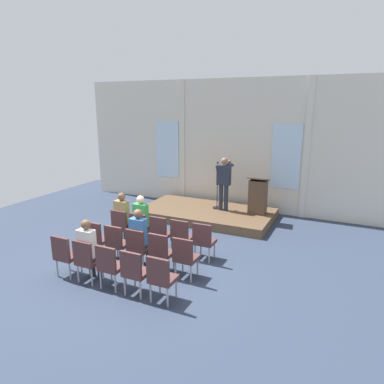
{
  "coord_description": "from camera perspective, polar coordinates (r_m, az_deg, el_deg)",
  "views": [
    {
      "loc": [
        4.14,
        -5.9,
        3.61
      ],
      "look_at": [
        0.15,
        2.58,
        1.21
      ],
      "focal_mm": 32.29,
      "sensor_mm": 36.0,
      "label": 1
    }
  ],
  "objects": [
    {
      "name": "chair_r0_c4",
      "position": [
        8.16,
        1.94,
        -7.78
      ],
      "size": [
        0.46,
        0.44,
        0.94
      ],
      "color": "#99999E",
      "rests_on": "ground"
    },
    {
      "name": "chair_r2_c4",
      "position": [
        6.55,
        -5.12,
        -13.67
      ],
      "size": [
        0.46,
        0.44,
        0.94
      ],
      "color": "#99999E",
      "rests_on": "ground"
    },
    {
      "name": "rear_partition",
      "position": [
        12.16,
        5.24,
        7.7
      ],
      "size": [
        10.93,
        0.14,
        4.45
      ],
      "color": "beige",
      "rests_on": "ground"
    },
    {
      "name": "speaker",
      "position": [
        10.98,
        5.29,
        1.99
      ],
      "size": [
        0.51,
        0.69,
        1.71
      ],
      "color": "#232838",
      "rests_on": "stage_platform"
    },
    {
      "name": "chair_r1_c0",
      "position": [
        8.55,
        -15.5,
        -7.26
      ],
      "size": [
        0.46,
        0.44,
        0.94
      ],
      "color": "#99999E",
      "rests_on": "ground"
    },
    {
      "name": "chair_r0_c0",
      "position": [
        9.27,
        -11.53,
        -5.31
      ],
      "size": [
        0.46,
        0.44,
        0.94
      ],
      "color": "#99999E",
      "rests_on": "ground"
    },
    {
      "name": "chair_r1_c3",
      "position": [
        7.59,
        -5.19,
        -9.59
      ],
      "size": [
        0.46,
        0.44,
        0.94
      ],
      "color": "#99999E",
      "rests_on": "ground"
    },
    {
      "name": "chair_r0_c3",
      "position": [
        8.39,
        -1.76,
        -7.14
      ],
      "size": [
        0.46,
        0.44,
        0.94
      ],
      "color": "#99999E",
      "rests_on": "ground"
    },
    {
      "name": "audience_r0_c0",
      "position": [
        9.26,
        -11.32,
        -3.81
      ],
      "size": [
        0.36,
        0.39,
        1.39
      ],
      "color": "#2D2D33",
      "rests_on": "ground"
    },
    {
      "name": "chair_r2_c2",
      "position": [
        7.16,
        -13.42,
        -11.48
      ],
      "size": [
        0.46,
        0.44,
        0.94
      ],
      "color": "#99999E",
      "rests_on": "ground"
    },
    {
      "name": "chair_r1_c2",
      "position": [
        7.88,
        -8.92,
        -8.78
      ],
      "size": [
        0.46,
        0.44,
        0.94
      ],
      "color": "#99999E",
      "rests_on": "ground"
    },
    {
      "name": "chair_r2_c0",
      "position": [
        7.89,
        -20.2,
        -9.5
      ],
      "size": [
        0.46,
        0.44,
        0.94
      ],
      "color": "#99999E",
      "rests_on": "ground"
    },
    {
      "name": "chair_r1_c4",
      "position": [
        7.34,
        -1.17,
        -10.42
      ],
      "size": [
        0.46,
        0.44,
        0.94
      ],
      "color": "#99999E",
      "rests_on": "ground"
    },
    {
      "name": "chair_r1_c1",
      "position": [
        8.2,
        -12.35,
        -8.0
      ],
      "size": [
        0.46,
        0.44,
        0.94
      ],
      "color": "#99999E",
      "rests_on": "ground"
    },
    {
      "name": "lectern",
      "position": [
        10.92,
        10.82,
        -0.65
      ],
      "size": [
        0.6,
        0.48,
        1.16
      ],
      "color": "#4C3828",
      "rests_on": "stage_platform"
    },
    {
      "name": "chair_r2_c1",
      "position": [
        7.51,
        -16.98,
        -10.46
      ],
      "size": [
        0.46,
        0.44,
        0.94
      ],
      "color": "#99999E",
      "rests_on": "ground"
    },
    {
      "name": "audience_r2_c1",
      "position": [
        7.48,
        -16.7,
        -8.74
      ],
      "size": [
        0.36,
        0.39,
        1.36
      ],
      "color": "#2D2D33",
      "rests_on": "ground"
    },
    {
      "name": "chair_r0_c2",
      "position": [
        8.66,
        -5.24,
        -6.51
      ],
      "size": [
        0.46,
        0.44,
        0.94
      ],
      "color": "#99999E",
      "rests_on": "ground"
    },
    {
      "name": "ground_plane",
      "position": [
        8.06,
        -9.02,
        -12.44
      ],
      "size": [
        14.2,
        14.2,
        0.0
      ],
      "primitive_type": "plane",
      "color": "#2D384C"
    },
    {
      "name": "chair_r2_c3",
      "position": [
        6.84,
        -9.47,
        -12.56
      ],
      "size": [
        0.46,
        0.44,
        0.94
      ],
      "color": "#99999E",
      "rests_on": "ground"
    },
    {
      "name": "stage_platform",
      "position": [
        11.29,
        2.41,
        -3.56
      ],
      "size": [
        4.22,
        2.28,
        0.28
      ],
      "primitive_type": "cube",
      "color": "brown",
      "rests_on": "ground"
    },
    {
      "name": "audience_r0_c1",
      "position": [
        8.94,
        -8.28,
        -4.37
      ],
      "size": [
        0.36,
        0.39,
        1.38
      ],
      "color": "#2D2D33",
      "rests_on": "ground"
    },
    {
      "name": "mic_stand",
      "position": [
        11.31,
        4.16,
        -1.05
      ],
      "size": [
        0.28,
        0.28,
        1.55
      ],
      "color": "black",
      "rests_on": "stage_platform"
    },
    {
      "name": "chair_r0_c1",
      "position": [
        8.95,
        -8.5,
        -5.9
      ],
      "size": [
        0.46,
        0.44,
        0.94
      ],
      "color": "#99999E",
      "rests_on": "ground"
    },
    {
      "name": "audience_r1_c2",
      "position": [
        7.86,
        -8.66,
        -7.07
      ],
      "size": [
        0.36,
        0.39,
        1.38
      ],
      "color": "#2D2D33",
      "rests_on": "ground"
    }
  ]
}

